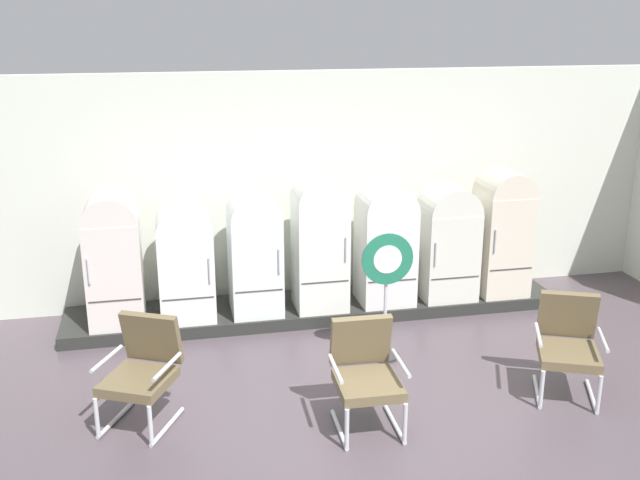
{
  "coord_description": "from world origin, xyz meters",
  "views": [
    {
      "loc": [
        -1.7,
        -5.17,
        3.54
      ],
      "look_at": [
        -0.01,
        2.75,
        1.03
      ],
      "focal_mm": 41.23,
      "sensor_mm": 36.0,
      "label": 1
    }
  ],
  "objects_px": {
    "refrigerator_6": "(502,228)",
    "refrigerator_4": "(386,240)",
    "refrigerator_5": "(448,239)",
    "refrigerator_0": "(113,256)",
    "armchair_right": "(568,342)",
    "sign_stand": "(386,293)",
    "armchair_left": "(143,367)",
    "refrigerator_2": "(255,249)",
    "refrigerator_1": "(185,257)",
    "armchair_center": "(366,370)",
    "refrigerator_3": "(320,239)"
  },
  "relations": [
    {
      "from": "armchair_center",
      "to": "armchair_left",
      "type": "bearing_deg",
      "value": 166.11
    },
    {
      "from": "refrigerator_3",
      "to": "refrigerator_5",
      "type": "relative_size",
      "value": 1.13
    },
    {
      "from": "refrigerator_0",
      "to": "refrigerator_2",
      "type": "xyz_separation_m",
      "value": [
        1.59,
        0.02,
        -0.03
      ]
    },
    {
      "from": "refrigerator_6",
      "to": "sign_stand",
      "type": "distance_m",
      "value": 2.25
    },
    {
      "from": "refrigerator_0",
      "to": "sign_stand",
      "type": "height_order",
      "value": "refrigerator_0"
    },
    {
      "from": "refrigerator_0",
      "to": "armchair_right",
      "type": "xyz_separation_m",
      "value": [
        4.31,
        -2.28,
        -0.43
      ]
    },
    {
      "from": "refrigerator_1",
      "to": "sign_stand",
      "type": "bearing_deg",
      "value": -31.56
    },
    {
      "from": "refrigerator_0",
      "to": "refrigerator_3",
      "type": "distance_m",
      "value": 2.36
    },
    {
      "from": "refrigerator_0",
      "to": "refrigerator_6",
      "type": "relative_size",
      "value": 0.97
    },
    {
      "from": "refrigerator_2",
      "to": "refrigerator_5",
      "type": "distance_m",
      "value": 2.37
    },
    {
      "from": "armchair_left",
      "to": "refrigerator_1",
      "type": "bearing_deg",
      "value": 76.87
    },
    {
      "from": "refrigerator_6",
      "to": "refrigerator_4",
      "type": "bearing_deg",
      "value": -179.96
    },
    {
      "from": "refrigerator_1",
      "to": "armchair_left",
      "type": "bearing_deg",
      "value": -103.13
    },
    {
      "from": "sign_stand",
      "to": "armchair_left",
      "type": "bearing_deg",
      "value": -163.26
    },
    {
      "from": "refrigerator_1",
      "to": "armchair_center",
      "type": "bearing_deg",
      "value": -59.3
    },
    {
      "from": "armchair_right",
      "to": "refrigerator_3",
      "type": "bearing_deg",
      "value": 130.71
    },
    {
      "from": "refrigerator_5",
      "to": "refrigerator_4",
      "type": "bearing_deg",
      "value": 179.17
    },
    {
      "from": "refrigerator_1",
      "to": "refrigerator_2",
      "type": "height_order",
      "value": "refrigerator_2"
    },
    {
      "from": "refrigerator_4",
      "to": "refrigerator_6",
      "type": "height_order",
      "value": "refrigerator_6"
    },
    {
      "from": "armchair_right",
      "to": "armchair_center",
      "type": "distance_m",
      "value": 2.06
    },
    {
      "from": "refrigerator_0",
      "to": "refrigerator_2",
      "type": "distance_m",
      "value": 1.59
    },
    {
      "from": "refrigerator_5",
      "to": "armchair_left",
      "type": "distance_m",
      "value": 4.14
    },
    {
      "from": "refrigerator_2",
      "to": "armchair_left",
      "type": "distance_m",
      "value": 2.39
    },
    {
      "from": "refrigerator_5",
      "to": "armchair_left",
      "type": "xyz_separation_m",
      "value": [
        -3.63,
        -1.96,
        -0.37
      ]
    },
    {
      "from": "refrigerator_2",
      "to": "armchair_left",
      "type": "bearing_deg",
      "value": -122.37
    },
    {
      "from": "armchair_left",
      "to": "armchair_center",
      "type": "distance_m",
      "value": 1.98
    },
    {
      "from": "refrigerator_0",
      "to": "refrigerator_3",
      "type": "relative_size",
      "value": 0.94
    },
    {
      "from": "sign_stand",
      "to": "refrigerator_6",
      "type": "bearing_deg",
      "value": 33.27
    },
    {
      "from": "refrigerator_1",
      "to": "refrigerator_6",
      "type": "height_order",
      "value": "refrigerator_6"
    },
    {
      "from": "refrigerator_1",
      "to": "refrigerator_6",
      "type": "xyz_separation_m",
      "value": [
        3.89,
        -0.01,
        0.1
      ]
    },
    {
      "from": "refrigerator_5",
      "to": "refrigerator_6",
      "type": "bearing_deg",
      "value": 1.0
    },
    {
      "from": "refrigerator_6",
      "to": "refrigerator_3",
      "type": "bearing_deg",
      "value": -179.59
    },
    {
      "from": "armchair_left",
      "to": "refrigerator_4",
      "type": "bearing_deg",
      "value": 34.75
    },
    {
      "from": "refrigerator_0",
      "to": "refrigerator_1",
      "type": "height_order",
      "value": "refrigerator_0"
    },
    {
      "from": "sign_stand",
      "to": "armchair_right",
      "type": "bearing_deg",
      "value": -35.14
    },
    {
      "from": "refrigerator_4",
      "to": "refrigerator_5",
      "type": "bearing_deg",
      "value": -0.83
    },
    {
      "from": "refrigerator_6",
      "to": "armchair_left",
      "type": "height_order",
      "value": "refrigerator_6"
    },
    {
      "from": "refrigerator_3",
      "to": "armchair_center",
      "type": "distance_m",
      "value": 2.48
    },
    {
      "from": "armchair_right",
      "to": "sign_stand",
      "type": "xyz_separation_m",
      "value": [
        -1.5,
        1.06,
        0.21
      ]
    },
    {
      "from": "refrigerator_2",
      "to": "refrigerator_5",
      "type": "relative_size",
      "value": 1.03
    },
    {
      "from": "refrigerator_5",
      "to": "armchair_center",
      "type": "height_order",
      "value": "refrigerator_5"
    },
    {
      "from": "refrigerator_5",
      "to": "armchair_center",
      "type": "relative_size",
      "value": 1.46
    },
    {
      "from": "armchair_left",
      "to": "armchair_center",
      "type": "xyz_separation_m",
      "value": [
        1.92,
        -0.48,
        0.0
      ]
    },
    {
      "from": "armchair_left",
      "to": "sign_stand",
      "type": "xyz_separation_m",
      "value": [
        2.48,
        0.75,
        0.21
      ]
    },
    {
      "from": "refrigerator_5",
      "to": "refrigerator_6",
      "type": "distance_m",
      "value": 0.72
    },
    {
      "from": "refrigerator_2",
      "to": "armchair_left",
      "type": "xyz_separation_m",
      "value": [
        -1.26,
        -1.99,
        -0.4
      ]
    },
    {
      "from": "refrigerator_0",
      "to": "refrigerator_1",
      "type": "relative_size",
      "value": 1.09
    },
    {
      "from": "armchair_right",
      "to": "sign_stand",
      "type": "bearing_deg",
      "value": 144.86
    },
    {
      "from": "refrigerator_2",
      "to": "refrigerator_1",
      "type": "bearing_deg",
      "value": -179.6
    },
    {
      "from": "refrigerator_1",
      "to": "refrigerator_5",
      "type": "bearing_deg",
      "value": -0.44
    }
  ]
}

